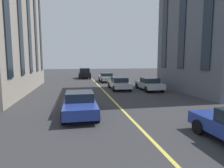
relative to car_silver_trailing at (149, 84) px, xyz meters
The scene contains 6 objects.
lane_centre_line 5.34m from the car_silver_trailing, 112.16° to the left, with size 80.00×0.16×0.01m.
car_silver_trailing is the anchor object (origin of this frame).
car_black_mid 16.89m from the car_silver_trailing, 21.44° to the left, with size 4.70×2.14×1.88m.
car_silver_parked_b 9.72m from the car_silver_trailing, 19.26° to the left, with size 4.40×1.95×1.37m.
car_silver_parked_a 3.29m from the car_silver_trailing, 68.54° to the left, with size 4.40×1.95×1.37m.
car_blue_oncoming 11.19m from the car_silver_trailing, 136.85° to the left, with size 4.40×1.95×1.37m.
Camera 1 is at (2.88, 2.98, 3.17)m, focal length 30.16 mm.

